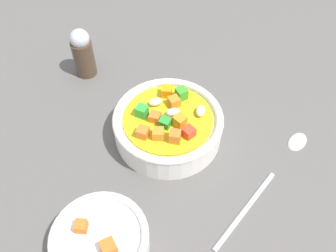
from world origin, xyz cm
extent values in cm
cube|color=#565451|center=(0.00, 0.00, -1.00)|extent=(140.00, 140.00, 2.00)
cylinder|color=white|center=(0.00, 0.00, 1.76)|extent=(15.36, 15.36, 3.53)
torus|color=white|center=(0.00, 0.00, 3.87)|extent=(15.56, 15.56, 1.13)
cylinder|color=gold|center=(0.00, 0.00, 3.73)|extent=(12.63, 12.63, 0.40)
cube|color=green|center=(1.08, 0.88, 4.53)|extent=(1.99, 1.99, 1.21)
cube|color=orange|center=(1.47, 3.71, 4.71)|extent=(2.06, 2.06, 1.57)
ellipsoid|color=beige|center=(-0.38, -3.14, 4.42)|extent=(2.31, 1.79, 0.98)
ellipsoid|color=beige|center=(-0.85, -0.07, 4.52)|extent=(2.33, 1.84, 1.18)
cube|color=red|center=(-0.53, 4.06, 4.56)|extent=(1.58, 1.58, 1.26)
cube|color=orange|center=(4.53, 0.65, 4.61)|extent=(2.02, 2.02, 1.37)
cube|color=green|center=(-3.81, -2.07, 4.75)|extent=(1.60, 1.60, 1.65)
cube|color=orange|center=(-2.37, -3.73, 4.66)|extent=(2.06, 2.06, 1.46)
cube|color=green|center=(2.67, -2.47, 4.73)|extent=(2.00, 2.00, 1.61)
cube|color=orange|center=(-0.61, 1.94, 4.70)|extent=(1.68, 1.68, 1.54)
cube|color=orange|center=(-2.09, -1.53, 4.61)|extent=(1.66, 1.66, 1.37)
ellipsoid|color=beige|center=(-4.17, 1.93, 4.47)|extent=(2.40, 2.32, 1.09)
cube|color=orange|center=(2.98, 2.00, 4.60)|extent=(2.04, 2.04, 1.35)
cube|color=orange|center=(1.64, -0.78, 4.48)|extent=(2.05, 2.05, 1.11)
cylinder|color=silver|center=(-1.14, 15.43, 0.34)|extent=(13.36, 4.22, 0.68)
ellipsoid|color=silver|center=(-14.69, 11.76, 0.47)|extent=(4.28, 3.24, 0.95)
cylinder|color=white|center=(15.92, 9.34, 1.46)|extent=(11.16, 11.16, 2.92)
torus|color=white|center=(15.92, 9.34, 3.14)|extent=(11.27, 11.27, 0.89)
cube|color=orange|center=(15.65, 11.28, 3.70)|extent=(1.72, 1.72, 1.57)
cube|color=orange|center=(17.02, 7.32, 3.58)|extent=(1.86, 1.86, 1.32)
cylinder|color=#4C3828|center=(3.57, -19.03, 3.15)|extent=(3.43, 3.43, 6.30)
sphere|color=silver|center=(3.57, -19.03, 7.08)|extent=(3.09, 3.09, 3.09)
camera|label=1|loc=(18.78, 26.93, 42.24)|focal=38.85mm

